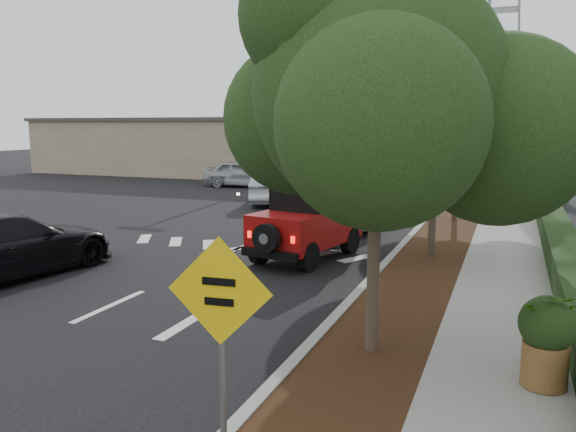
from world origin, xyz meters
The scene contains 19 objects.
ground centered at (0.00, 0.00, 0.00)m, with size 120.00×120.00×0.00m, color black.
curb centered at (4.60, 12.00, 0.07)m, with size 0.20×70.00×0.15m, color #9E9B93.
planting_strip centered at (5.60, 12.00, 0.06)m, with size 1.80×70.00×0.12m, color black.
sidewalk centered at (7.50, 12.00, 0.06)m, with size 2.00×70.00×0.12m, color gray.
hedge centered at (8.90, 12.00, 0.40)m, with size 0.80×70.00×0.80m, color black.
commercial_building centered at (-16.00, 30.00, 2.00)m, with size 22.00×12.00×4.00m, color gray.
transmission_tower centered at (6.00, 48.00, 0.00)m, with size 7.00×4.00×28.00m, color slate, non-canonical shape.
street_tree_near centered at (5.60, -0.50, 0.00)m, with size 3.80×3.80×5.92m, color black, non-canonical shape.
street_tree_mid centered at (5.60, 6.50, 0.00)m, with size 3.20×3.20×5.32m, color black, non-canonical shape.
street_tree_far centered at (5.60, 13.00, 0.00)m, with size 3.40×3.40×5.62m, color black, non-canonical shape.
light_pole_a centered at (-6.50, 26.00, 0.00)m, with size 2.00×0.22×9.00m, color slate, non-canonical shape.
light_pole_b centered at (-7.50, 38.00, 0.00)m, with size 2.00×0.22×9.00m, color slate, non-canonical shape.
red_jeep centered at (2.37, 5.64, 1.02)m, with size 2.35×4.07×2.00m.
silver_suv_ahead centered at (1.20, 10.93, 0.84)m, with size 2.77×6.01×1.67m, color #9B9FA3.
black_suv_oncoming centered at (-3.80, 0.87, 0.80)m, with size 2.25×5.53×1.60m, color black.
silver_sedan_oncoming centered at (-3.00, 15.40, 0.79)m, with size 1.67×4.78×1.58m, color #B3B6BB.
parked_suv centered at (-7.46, 21.15, 0.78)m, with size 1.85×4.59×1.56m, color #A2A3A9.
speed_hump_sign centered at (4.80, -4.02, 1.70)m, with size 1.15×0.15×2.45m.
terracotta_planter centered at (8.11, -0.86, 0.91)m, with size 0.77×0.77×1.34m.
Camera 1 is at (7.53, -8.95, 3.70)m, focal length 35.00 mm.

